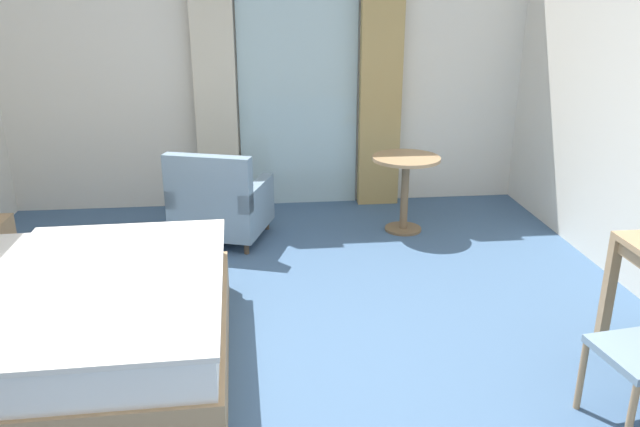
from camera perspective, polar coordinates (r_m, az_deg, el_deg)
ground at (r=3.76m, az=-2.63°, el=-15.42°), size 5.79×7.05×0.10m
wall_back at (r=6.38m, az=-4.73°, el=13.56°), size 5.39×0.12×2.89m
balcony_glass_door at (r=6.33m, az=-2.00°, el=12.00°), size 1.18×0.02×2.54m
curtain_panel_left at (r=6.22m, az=-9.59°, el=12.23°), size 0.40×0.10×2.67m
curtain_panel_right at (r=6.34m, az=5.58°, el=12.53°), size 0.41×0.10×2.67m
bed at (r=4.02m, az=-23.92°, el=-9.06°), size 2.08×1.92×1.07m
armchair_by_window at (r=5.56m, az=-9.08°, el=0.74°), size 0.93×0.91×0.84m
round_cafe_table at (r=5.74m, az=7.77°, el=3.31°), size 0.61×0.61×0.70m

